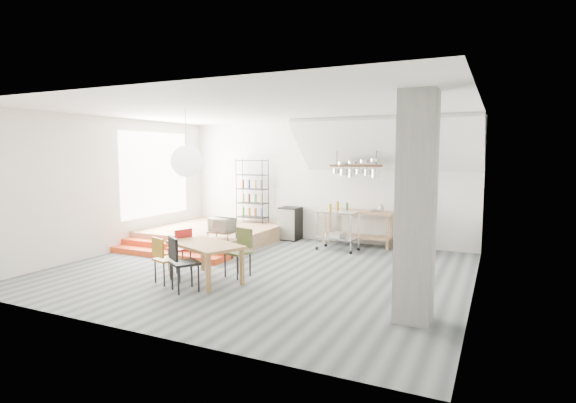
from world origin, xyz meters
The scene contains 26 objects.
floor centered at (0.00, 0.00, 0.00)m, with size 8.00×8.00×0.00m, color #4A5255.
wall_back centered at (0.00, 3.50, 1.60)m, with size 8.00×0.04×3.20m, color silver.
wall_left centered at (-4.00, 0.00, 1.60)m, with size 0.04×7.00×3.20m, color silver.
wall_right centered at (4.00, 0.00, 1.60)m, with size 0.04×7.00×3.20m, color silver.
ceiling centered at (0.00, 0.00, 3.20)m, with size 8.00×7.00×0.02m, color white.
slope_ceiling centered at (1.80, 2.90, 2.55)m, with size 4.40×1.80×0.15m, color white.
window_pane centered at (-3.98, 1.50, 1.80)m, with size 0.02×2.50×2.20m, color white.
platform centered at (-2.50, 2.00, 0.20)m, with size 3.00×3.00×0.40m, color #906748.
step_lower centered at (-2.50, 0.05, 0.07)m, with size 3.00×0.35×0.13m, color #E0441A.
step_upper centered at (-2.50, 0.40, 0.13)m, with size 3.00×0.35×0.27m, color #E0441A.
concrete_column centered at (3.30, -1.50, 1.60)m, with size 0.50×0.50×3.20m, color gray.
kitchen_counter centered at (1.10, 3.15, 0.63)m, with size 1.80×0.60×0.91m.
stove centered at (2.50, 3.16, 0.48)m, with size 0.60×0.60×1.18m.
pot_rack centered at (1.13, 2.92, 1.98)m, with size 1.20×0.50×1.43m.
wire_shelving centered at (-2.00, 3.20, 1.33)m, with size 0.88×0.38×1.80m.
microwave_shelf centered at (-1.40, 0.75, 0.55)m, with size 0.60×0.40×0.16m.
paper_lantern centered at (-1.10, -0.87, 2.20)m, with size 0.60×0.60×0.60m, color white.
dining_table centered at (-0.54, -1.10, 0.63)m, with size 1.68×1.33×0.70m.
chair_mustard centered at (-1.09, -1.59, 0.51)m, with size 0.50×0.50×0.85m.
chair_black centered at (-0.51, -1.84, 0.57)m, with size 0.60×0.60×0.95m.
chair_olive centered at (-0.12, -0.54, 0.55)m, with size 0.51×0.51×0.92m.
chair_red centered at (-1.37, -0.75, 0.52)m, with size 0.51×0.51×0.86m.
rolling_cart centered at (0.82, 2.43, 0.62)m, with size 1.03×0.65×0.96m.
mini_fridge centered at (-0.81, 3.20, 0.45)m, with size 0.52×0.52×0.89m, color black.
microwave centered at (-1.40, 0.75, 0.72)m, with size 0.56×0.38×0.31m, color beige.
bowl centered at (1.52, 3.10, 0.94)m, with size 0.20×0.20×0.05m, color silver.
Camera 1 is at (4.33, -7.80, 2.35)m, focal length 28.00 mm.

